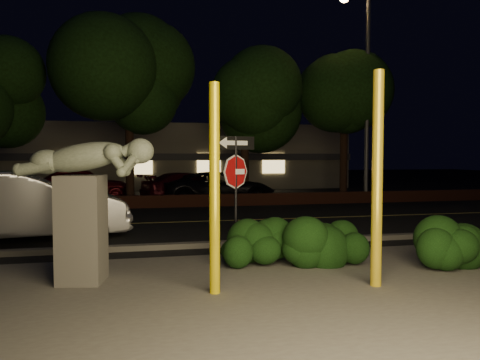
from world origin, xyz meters
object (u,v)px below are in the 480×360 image
object	(u,v)px
signpost	(236,172)
streetlight	(363,79)
sculpture	(84,194)
yellow_pole_left	(215,189)
parked_car_dark	(219,187)
yellow_pole_right	(377,180)
parked_car_darkred	(189,186)
silver_sedan	(19,207)
parked_car_red	(82,184)

from	to	relation	value
signpost	streetlight	world-z (taller)	streetlight
sculpture	signpost	bearing A→B (deg)	33.64
yellow_pole_left	parked_car_dark	world-z (taller)	yellow_pole_left
yellow_pole_right	parked_car_dark	size ratio (longest dim) A/B	0.69
parked_car_dark	sculpture	bearing A→B (deg)	157.93
parked_car_darkred	streetlight	bearing A→B (deg)	-130.81
sculpture	parked_car_darkred	xyz separation A→B (m)	(3.23, 13.69, -0.81)
streetlight	silver_sedan	size ratio (longest dim) A/B	1.76
parked_car_dark	silver_sedan	bearing A→B (deg)	139.84
streetlight	parked_car_darkred	size ratio (longest dim) A/B	2.04
yellow_pole_left	streetlight	world-z (taller)	streetlight
yellow_pole_right	parked_car_red	bearing A→B (deg)	110.91
sculpture	streetlight	distance (m)	15.76
yellow_pole_right	sculpture	bearing A→B (deg)	164.53
silver_sedan	parked_car_red	xyz separation A→B (m)	(0.32, 10.58, -0.08)
signpost	sculpture	size ratio (longest dim) A/B	1.04
yellow_pole_left	parked_car_dark	distance (m)	13.80
yellow_pole_left	parked_car_darkred	bearing A→B (deg)	85.11
yellow_pole_left	parked_car_red	bearing A→B (deg)	102.71
yellow_pole_left	streetlight	bearing A→B (deg)	54.54
sculpture	parked_car_red	world-z (taller)	sculpture
yellow_pole_right	signpost	distance (m)	3.00
yellow_pole_right	parked_car_dark	xyz separation A→B (m)	(-0.06, 13.72, -1.02)
yellow_pole_right	parked_car_red	world-z (taller)	yellow_pole_right
signpost	streetlight	xyz separation A→B (m)	(7.80, 9.82, 3.65)
parked_car_red	parked_car_dark	bearing A→B (deg)	-118.82
yellow_pole_left	parked_car_dark	bearing A→B (deg)	79.58
yellow_pole_left	parked_car_red	xyz separation A→B (m)	(-3.58, 15.87, -0.81)
yellow_pole_left	parked_car_red	world-z (taller)	yellow_pole_left
sculpture	silver_sedan	xyz separation A→B (m)	(-1.94, 4.22, -0.61)
signpost	parked_car_red	size ratio (longest dim) A/B	0.55
silver_sedan	parked_car_dark	world-z (taller)	silver_sedan
yellow_pole_left	streetlight	distance (m)	15.32
signpost	sculpture	distance (m)	3.03
yellow_pole_right	sculpture	distance (m)	4.69
yellow_pole_left	sculpture	size ratio (longest dim) A/B	1.34
parked_car_red	silver_sedan	bearing A→B (deg)	170.39
yellow_pole_right	sculpture	size ratio (longest dim) A/B	1.44
streetlight	parked_car_dark	bearing A→B (deg)	175.25
parked_car_red	parked_car_darkred	bearing A→B (deg)	-110.71
yellow_pole_left	parked_car_darkred	world-z (taller)	yellow_pole_left
yellow_pole_left	sculpture	bearing A→B (deg)	151.30
streetlight	parked_car_dark	xyz separation A→B (m)	(-6.12, 1.46, -4.72)
parked_car_red	parked_car_darkred	distance (m)	4.97
yellow_pole_right	parked_car_dark	world-z (taller)	yellow_pole_right
sculpture	yellow_pole_left	bearing A→B (deg)	-18.34
yellow_pole_right	streetlight	size ratio (longest dim) A/B	0.38
sculpture	parked_car_dark	distance (m)	13.27
signpost	parked_car_darkred	distance (m)	12.56
sculpture	parked_car_red	bearing A→B (deg)	106.60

